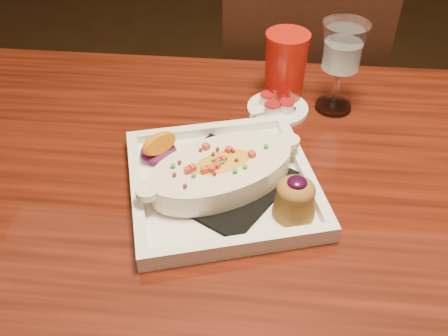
# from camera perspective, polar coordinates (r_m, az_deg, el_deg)

# --- Properties ---
(table) EXTENTS (1.50, 0.90, 0.75)m
(table) POSITION_cam_1_polar(r_m,az_deg,el_deg) (0.91, 9.33, -7.59)
(table) COLOR maroon
(table) RESTS_ON floor
(chair_far) EXTENTS (0.42, 0.42, 0.93)m
(chair_far) POSITION_cam_1_polar(r_m,az_deg,el_deg) (1.49, 8.13, 6.95)
(chair_far) COLOR black
(chair_far) RESTS_ON floor
(plate) EXTENTS (0.37, 0.37, 0.08)m
(plate) POSITION_cam_1_polar(r_m,az_deg,el_deg) (0.82, 0.27, -1.04)
(plate) COLOR white
(plate) RESTS_ON table
(goblet) EXTENTS (0.09, 0.09, 0.18)m
(goblet) POSITION_cam_1_polar(r_m,az_deg,el_deg) (0.99, 13.37, 12.81)
(goblet) COLOR silver
(goblet) RESTS_ON table
(saucer) EXTENTS (0.12, 0.12, 0.08)m
(saucer) POSITION_cam_1_polar(r_m,az_deg,el_deg) (1.02, 6.08, 6.98)
(saucer) COLOR white
(saucer) RESTS_ON table
(creamer_loose) EXTENTS (0.03, 0.03, 0.03)m
(creamer_loose) POSITION_cam_1_polar(r_m,az_deg,el_deg) (1.01, 5.54, 6.65)
(creamer_loose) COLOR white
(creamer_loose) RESTS_ON table
(red_tumbler) EXTENTS (0.09, 0.09, 0.15)m
(red_tumbler) POSITION_cam_1_polar(r_m,az_deg,el_deg) (1.03, 7.02, 11.30)
(red_tumbler) COLOR #B4170C
(red_tumbler) RESTS_ON table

